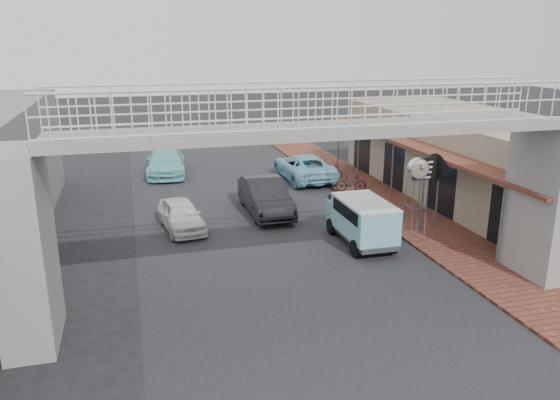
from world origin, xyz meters
TOP-DOWN VIEW (x-y plane):
  - ground at (0.00, 0.00)m, footprint 120.00×120.00m
  - road_strip at (0.00, 0.00)m, footprint 10.00×60.00m
  - sidewalk at (6.50, 3.00)m, footprint 3.00×40.00m
  - shophouse_row at (10.97, 4.00)m, footprint 7.20×18.00m
  - footbridge at (0.00, -4.00)m, footprint 16.40×2.40m
  - white_hatchback at (-3.14, 3.65)m, footprint 1.91×3.75m
  - dark_sedan at (0.69, 4.85)m, footprint 1.65×4.71m
  - angkot_curb at (4.20, 10.15)m, footprint 2.44×5.17m
  - angkot_far at (-3.04, 13.50)m, footprint 2.48×5.25m
  - angkot_van at (3.26, 0.15)m, footprint 1.67×3.58m
  - motorcycle_near at (5.30, 9.18)m, footprint 1.70×0.69m
  - motorcycle_far at (5.59, 6.81)m, footprint 1.60×0.86m
  - street_clock at (5.30, -0.13)m, footprint 0.77×0.62m
  - arrow_sign at (6.86, 0.93)m, footprint 1.84×1.20m

SIDE VIEW (x-z plane):
  - ground at x=0.00m, z-range 0.00..0.00m
  - road_strip at x=0.00m, z-range 0.00..0.01m
  - sidewalk at x=6.50m, z-range 0.00..0.10m
  - motorcycle_near at x=5.30m, z-range 0.10..0.97m
  - motorcycle_far at x=5.59m, z-range 0.10..1.02m
  - white_hatchback at x=-3.14m, z-range 0.00..1.22m
  - angkot_curb at x=4.20m, z-range 0.00..1.43m
  - angkot_far at x=-3.04m, z-range 0.00..1.48m
  - dark_sedan at x=0.69m, z-range 0.00..1.55m
  - angkot_van at x=3.26m, z-range 0.24..1.98m
  - shophouse_row at x=10.97m, z-range 0.01..4.01m
  - arrow_sign at x=6.86m, z-range 1.04..4.10m
  - street_clock at x=5.30m, z-range 1.14..4.31m
  - footbridge at x=0.00m, z-range 0.01..6.35m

